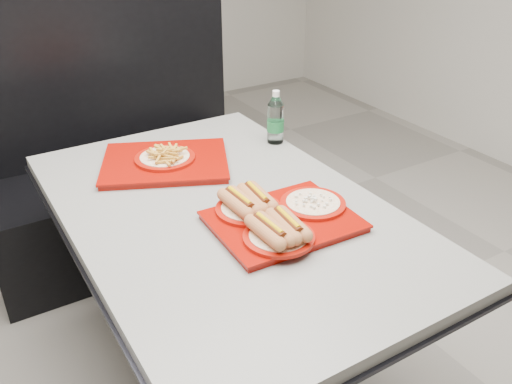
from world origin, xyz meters
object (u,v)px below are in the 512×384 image
booth_bench (120,172)px  water_bottle (276,120)px  diner_table (226,251)px  tray_near (278,217)px  tray_far (165,159)px

booth_bench → water_bottle: booth_bench is taller
booth_bench → water_bottle: bearing=-61.5°
diner_table → tray_near: size_ratio=3.32×
booth_bench → water_bottle: size_ratio=6.55×
tray_near → tray_far: bearing=102.5°
diner_table → booth_bench: bearing=90.0°
tray_near → tray_far: (-0.12, 0.54, -0.01)m
booth_bench → diner_table: bearing=-90.0°
diner_table → water_bottle: (0.41, 0.34, 0.25)m
diner_table → tray_far: (-0.04, 0.36, 0.19)m
diner_table → water_bottle: water_bottle is taller
booth_bench → tray_far: booth_bench is taller
tray_near → booth_bench: bearing=93.6°
tray_far → water_bottle: size_ratio=2.60×
booth_bench → tray_near: bearing=-86.4°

